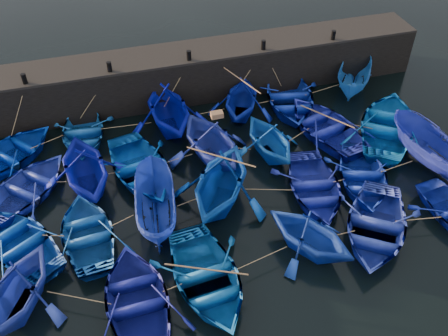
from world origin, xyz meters
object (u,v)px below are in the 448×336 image
object	(u,v)px
boat_13	(19,241)
boat_20	(16,289)
boat_8	(140,169)
boat_0	(11,153)
wooden_crate	(217,115)

from	to	relation	value
boat_13	boat_20	xyz separation A→B (m)	(0.11, -2.72, 0.57)
boat_8	boat_0	bearing A→B (deg)	141.56
boat_0	wooden_crate	size ratio (longest dim) A/B	8.61
boat_0	boat_20	xyz separation A→B (m)	(0.56, -8.36, 0.57)
boat_20	wooden_crate	distance (m)	10.62
boat_0	boat_20	bearing A→B (deg)	144.57
boat_20	wooden_crate	world-z (taller)	wooden_crate
boat_13	boat_20	size ratio (longest dim) A/B	1.16
boat_8	wooden_crate	bearing A→B (deg)	-7.31
boat_0	wooden_crate	bearing A→B (deg)	-144.31
boat_0	boat_20	world-z (taller)	boat_20
boat_20	wooden_crate	bearing A→B (deg)	60.21
boat_20	boat_8	bearing A→B (deg)	74.02
boat_0	boat_13	world-z (taller)	boat_0
boat_8	boat_13	bearing A→B (deg)	-163.13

